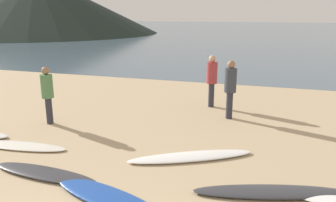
{
  "coord_description": "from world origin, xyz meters",
  "views": [
    {
      "loc": [
        2.3,
        -1.7,
        2.92
      ],
      "look_at": [
        -0.4,
        6.65,
        0.6
      ],
      "focal_mm": 35.73,
      "sensor_mm": 36.0,
      "label": 1
    }
  ],
  "objects_px": {
    "surfboard_6": "(271,192)",
    "person_3": "(212,77)",
    "surfboard_2": "(21,146)",
    "surfboard_3": "(45,173)",
    "surfboard_4": "(107,197)",
    "person_0": "(47,91)",
    "surfboard_5": "(191,157)",
    "person_1": "(230,85)"
  },
  "relations": [
    {
      "from": "person_3",
      "to": "person_1",
      "type": "bearing_deg",
      "value": -41.17
    },
    {
      "from": "surfboard_2",
      "to": "surfboard_6",
      "type": "bearing_deg",
      "value": -9.94
    },
    {
      "from": "surfboard_4",
      "to": "person_1",
      "type": "height_order",
      "value": "person_1"
    },
    {
      "from": "surfboard_4",
      "to": "person_0",
      "type": "relative_size",
      "value": 1.48
    },
    {
      "from": "surfboard_2",
      "to": "surfboard_5",
      "type": "height_order",
      "value": "surfboard_5"
    },
    {
      "from": "surfboard_6",
      "to": "person_0",
      "type": "bearing_deg",
      "value": 144.55
    },
    {
      "from": "person_0",
      "to": "person_1",
      "type": "xyz_separation_m",
      "value": [
        4.57,
        1.96,
        0.06
      ]
    },
    {
      "from": "person_0",
      "to": "person_1",
      "type": "height_order",
      "value": "person_1"
    },
    {
      "from": "surfboard_5",
      "to": "surfboard_6",
      "type": "height_order",
      "value": "surfboard_6"
    },
    {
      "from": "surfboard_4",
      "to": "person_3",
      "type": "bearing_deg",
      "value": 100.95
    },
    {
      "from": "surfboard_2",
      "to": "surfboard_4",
      "type": "xyz_separation_m",
      "value": [
        2.87,
        -1.35,
        0.01
      ]
    },
    {
      "from": "surfboard_2",
      "to": "surfboard_4",
      "type": "height_order",
      "value": "surfboard_4"
    },
    {
      "from": "surfboard_4",
      "to": "surfboard_2",
      "type": "bearing_deg",
      "value": 171.08
    },
    {
      "from": "surfboard_5",
      "to": "surfboard_2",
      "type": "bearing_deg",
      "value": 160.11
    },
    {
      "from": "surfboard_4",
      "to": "person_1",
      "type": "distance_m",
      "value": 5.18
    },
    {
      "from": "surfboard_2",
      "to": "person_0",
      "type": "xyz_separation_m",
      "value": [
        -0.42,
        1.62,
        0.89
      ]
    },
    {
      "from": "person_3",
      "to": "surfboard_5",
      "type": "bearing_deg",
      "value": -70.45
    },
    {
      "from": "surfboard_3",
      "to": "surfboard_4",
      "type": "height_order",
      "value": "surfboard_4"
    },
    {
      "from": "surfboard_4",
      "to": "surfboard_5",
      "type": "xyz_separation_m",
      "value": [
        0.91,
        1.95,
        -0.01
      ]
    },
    {
      "from": "surfboard_2",
      "to": "person_3",
      "type": "xyz_separation_m",
      "value": [
        3.43,
        4.64,
        0.94
      ]
    },
    {
      "from": "surfboard_5",
      "to": "person_3",
      "type": "bearing_deg",
      "value": 66.12
    },
    {
      "from": "person_1",
      "to": "surfboard_5",
      "type": "bearing_deg",
      "value": -30.44
    },
    {
      "from": "surfboard_2",
      "to": "surfboard_6",
      "type": "height_order",
      "value": "surfboard_6"
    },
    {
      "from": "person_0",
      "to": "surfboard_3",
      "type": "bearing_deg",
      "value": -131.11
    },
    {
      "from": "surfboard_3",
      "to": "surfboard_5",
      "type": "relative_size",
      "value": 0.85
    },
    {
      "from": "surfboard_3",
      "to": "person_0",
      "type": "xyz_separation_m",
      "value": [
        -1.8,
        2.58,
        0.88
      ]
    },
    {
      "from": "person_0",
      "to": "surfboard_6",
      "type": "bearing_deg",
      "value": -94.92
    },
    {
      "from": "surfboard_2",
      "to": "surfboard_4",
      "type": "relative_size",
      "value": 0.96
    },
    {
      "from": "surfboard_4",
      "to": "surfboard_3",
      "type": "bearing_deg",
      "value": -178.33
    },
    {
      "from": "person_0",
      "to": "person_3",
      "type": "relative_size",
      "value": 0.94
    },
    {
      "from": "surfboard_2",
      "to": "person_3",
      "type": "relative_size",
      "value": 1.34
    },
    {
      "from": "surfboard_6",
      "to": "person_3",
      "type": "height_order",
      "value": "person_3"
    },
    {
      "from": "surfboard_3",
      "to": "surfboard_4",
      "type": "relative_size",
      "value": 0.97
    },
    {
      "from": "surfboard_3",
      "to": "person_1",
      "type": "bearing_deg",
      "value": 61.8
    },
    {
      "from": "surfboard_2",
      "to": "surfboard_3",
      "type": "distance_m",
      "value": 1.68
    },
    {
      "from": "person_1",
      "to": "surfboard_3",
      "type": "bearing_deg",
      "value": -54.78
    },
    {
      "from": "surfboard_3",
      "to": "surfboard_4",
      "type": "distance_m",
      "value": 1.54
    },
    {
      "from": "person_3",
      "to": "surfboard_6",
      "type": "bearing_deg",
      "value": -53.98
    },
    {
      "from": "surfboard_2",
      "to": "person_1",
      "type": "bearing_deg",
      "value": 34.81
    },
    {
      "from": "surfboard_5",
      "to": "person_3",
      "type": "relative_size",
      "value": 1.6
    },
    {
      "from": "surfboard_3",
      "to": "surfboard_4",
      "type": "bearing_deg",
      "value": -11.47
    },
    {
      "from": "person_0",
      "to": "person_3",
      "type": "height_order",
      "value": "person_3"
    }
  ]
}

